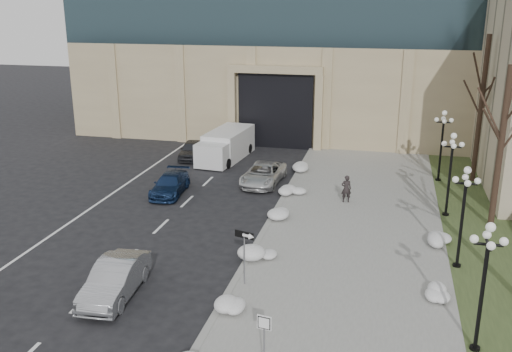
# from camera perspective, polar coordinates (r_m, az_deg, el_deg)

# --- Properties ---
(sidewalk) EXTENTS (9.00, 40.00, 0.12)m
(sidewalk) POSITION_cam_1_polar(r_m,az_deg,el_deg) (28.57, 9.49, -6.67)
(sidewalk) COLOR gray
(sidewalk) RESTS_ON ground
(curb) EXTENTS (0.30, 40.00, 0.14)m
(curb) POSITION_cam_1_polar(r_m,az_deg,el_deg) (29.14, 0.59, -5.90)
(curb) COLOR gray
(curb) RESTS_ON ground
(grass_strip) EXTENTS (4.00, 40.00, 0.10)m
(grass_strip) POSITION_cam_1_polar(r_m,az_deg,el_deg) (28.98, 22.50, -7.49)
(grass_strip) COLOR #344321
(grass_strip) RESTS_ON ground
(car_b) EXTENTS (1.90, 4.60, 1.48)m
(car_b) POSITION_cam_1_polar(r_m,az_deg,el_deg) (24.03, -13.90, -9.99)
(car_b) COLOR #989A9F
(car_b) RESTS_ON ground
(car_c) EXTENTS (2.11, 4.41, 1.24)m
(car_c) POSITION_cam_1_polar(r_m,az_deg,el_deg) (35.49, -8.59, -0.83)
(car_c) COLOR navy
(car_c) RESTS_ON ground
(car_d) EXTENTS (2.48, 4.94, 1.34)m
(car_d) POSITION_cam_1_polar(r_m,az_deg,el_deg) (36.99, 0.73, 0.20)
(car_d) COLOR silver
(car_d) RESTS_ON ground
(car_e) EXTENTS (2.10, 4.09, 1.33)m
(car_e) POSITION_cam_1_polar(r_m,az_deg,el_deg) (43.27, -6.44, 2.63)
(car_e) COLOR #313136
(car_e) RESTS_ON ground
(pedestrian) EXTENTS (0.67, 0.52, 1.63)m
(pedestrian) POSITION_cam_1_polar(r_m,az_deg,el_deg) (33.72, 9.01, -1.26)
(pedestrian) COLOR black
(pedestrian) RESTS_ON sidewalk
(box_truck) EXTENTS (2.91, 6.84, 2.11)m
(box_truck) POSITION_cam_1_polar(r_m,az_deg,el_deg) (42.74, -3.04, 3.03)
(box_truck) COLOR silver
(box_truck) RESTS_ON ground
(one_way_sign) EXTENTS (0.91, 0.43, 2.49)m
(one_way_sign) POSITION_cam_1_polar(r_m,az_deg,el_deg) (23.42, -0.87, -6.63)
(one_way_sign) COLOR slate
(one_way_sign) RESTS_ON ground
(keep_sign) EXTENTS (0.48, 0.12, 2.22)m
(keep_sign) POSITION_cam_1_polar(r_m,az_deg,el_deg) (18.37, 0.82, -15.39)
(keep_sign) COLOR slate
(keep_sign) RESTS_ON ground
(snow_clump_c) EXTENTS (1.10, 1.60, 0.36)m
(snow_clump_c) POSITION_cam_1_polar(r_m,az_deg,el_deg) (22.61, -1.90, -12.56)
(snow_clump_c) COLOR silver
(snow_clump_c) RESTS_ON sidewalk
(snow_clump_d) EXTENTS (1.10, 1.60, 0.36)m
(snow_clump_d) POSITION_cam_1_polar(r_m,az_deg,el_deg) (26.26, 0.35, -8.07)
(snow_clump_d) COLOR silver
(snow_clump_d) RESTS_ON sidewalk
(snow_clump_e) EXTENTS (1.10, 1.60, 0.36)m
(snow_clump_e) POSITION_cam_1_polar(r_m,az_deg,el_deg) (31.16, 2.81, -3.88)
(snow_clump_e) COLOR silver
(snow_clump_e) RESTS_ON sidewalk
(snow_clump_f) EXTENTS (1.10, 1.60, 0.36)m
(snow_clump_f) POSITION_cam_1_polar(r_m,az_deg,el_deg) (35.02, 3.66, -1.47)
(snow_clump_f) COLOR silver
(snow_clump_f) RESTS_ON sidewalk
(snow_clump_g) EXTENTS (1.10, 1.60, 0.36)m
(snow_clump_g) POSITION_cam_1_polar(r_m,az_deg,el_deg) (39.52, 4.42, 0.72)
(snow_clump_g) COLOR silver
(snow_clump_g) RESTS_ON sidewalk
(snow_clump_i) EXTENTS (1.10, 1.60, 0.36)m
(snow_clump_i) POSITION_cam_1_polar(r_m,az_deg,el_deg) (24.49, 18.12, -11.00)
(snow_clump_i) COLOR silver
(snow_clump_i) RESTS_ON sidewalk
(snow_clump_j) EXTENTS (1.10, 1.60, 0.36)m
(snow_clump_j) POSITION_cam_1_polar(r_m,az_deg,el_deg) (29.47, 17.83, -6.02)
(snow_clump_j) COLOR silver
(snow_clump_j) RESTS_ON sidewalk
(lamppost_a) EXTENTS (1.18, 1.18, 4.76)m
(lamppost_a) POSITION_cam_1_polar(r_m,az_deg,el_deg) (20.28, 21.93, -8.76)
(lamppost_a) COLOR black
(lamppost_a) RESTS_ON ground
(lamppost_b) EXTENTS (1.18, 1.18, 4.76)m
(lamppost_b) POSITION_cam_1_polar(r_m,az_deg,el_deg) (26.25, 20.07, -2.64)
(lamppost_b) COLOR black
(lamppost_b) RESTS_ON ground
(lamppost_c) EXTENTS (1.18, 1.18, 4.76)m
(lamppost_c) POSITION_cam_1_polar(r_m,az_deg,el_deg) (32.42, 18.91, 1.19)
(lamppost_c) COLOR black
(lamppost_c) RESTS_ON ground
(lamppost_d) EXTENTS (1.18, 1.18, 4.76)m
(lamppost_d) POSITION_cam_1_polar(r_m,az_deg,el_deg) (38.70, 18.13, 3.79)
(lamppost_d) COLOR black
(lamppost_d) RESTS_ON ground
(tree_mid) EXTENTS (3.20, 3.20, 8.50)m
(tree_mid) POSITION_cam_1_polar(r_m,az_deg,el_deg) (31.22, 23.52, 4.69)
(tree_mid) COLOR black
(tree_mid) RESTS_ON ground
(tree_far) EXTENTS (3.20, 3.20, 9.50)m
(tree_far) POSITION_cam_1_polar(r_m,az_deg,el_deg) (38.89, 21.76, 8.11)
(tree_far) COLOR black
(tree_far) RESTS_ON ground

